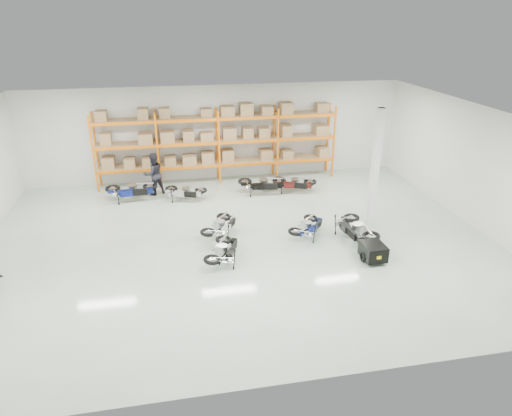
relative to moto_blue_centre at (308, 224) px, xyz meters
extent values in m
plane|color=#B3C7B7|center=(-2.53, 0.09, -0.49)|extent=(18.00, 18.00, 0.00)
plane|color=white|center=(-2.53, 0.09, 4.01)|extent=(18.00, 18.00, 0.00)
plane|color=silver|center=(-2.53, 7.09, 1.76)|extent=(18.00, 0.00, 18.00)
plane|color=silver|center=(-2.53, -6.91, 1.76)|extent=(18.00, 0.00, 18.00)
plane|color=silver|center=(6.47, 0.09, 1.76)|extent=(0.00, 14.00, 14.00)
cube|color=orange|center=(-8.13, 6.09, 1.26)|extent=(0.08, 0.08, 3.50)
cube|color=orange|center=(-8.13, 6.99, 1.26)|extent=(0.08, 0.08, 3.50)
cube|color=orange|center=(-5.33, 6.09, 1.26)|extent=(0.08, 0.08, 3.50)
cube|color=orange|center=(-5.33, 6.99, 1.26)|extent=(0.08, 0.08, 3.50)
cube|color=orange|center=(-2.53, 6.09, 1.26)|extent=(0.08, 0.08, 3.50)
cube|color=orange|center=(-2.53, 6.99, 1.26)|extent=(0.08, 0.08, 3.50)
cube|color=orange|center=(0.27, 6.09, 1.26)|extent=(0.08, 0.08, 3.50)
cube|color=orange|center=(0.27, 6.99, 1.26)|extent=(0.08, 0.08, 3.50)
cube|color=orange|center=(3.07, 6.09, 1.26)|extent=(0.08, 0.08, 3.50)
cube|color=orange|center=(3.07, 6.99, 1.26)|extent=(0.08, 0.08, 3.50)
cube|color=orange|center=(-6.73, 6.09, 0.41)|extent=(2.70, 0.08, 0.12)
cube|color=orange|center=(-6.73, 6.99, 0.41)|extent=(2.70, 0.08, 0.12)
cube|color=#94784C|center=(-6.73, 6.54, 0.48)|extent=(2.68, 0.88, 0.02)
cube|color=#94784C|center=(-6.73, 6.54, 0.71)|extent=(2.40, 0.70, 0.44)
cube|color=orange|center=(-3.93, 6.09, 0.41)|extent=(2.70, 0.08, 0.12)
cube|color=orange|center=(-3.93, 6.99, 0.41)|extent=(2.70, 0.08, 0.12)
cube|color=#94784C|center=(-3.93, 6.54, 0.48)|extent=(2.68, 0.88, 0.02)
cube|color=#94784C|center=(-3.93, 6.54, 0.71)|extent=(2.40, 0.70, 0.44)
cube|color=orange|center=(-1.13, 6.09, 0.41)|extent=(2.70, 0.08, 0.12)
cube|color=orange|center=(-1.13, 6.99, 0.41)|extent=(2.70, 0.08, 0.12)
cube|color=#94784C|center=(-1.13, 6.54, 0.48)|extent=(2.68, 0.88, 0.02)
cube|color=#94784C|center=(-1.13, 6.54, 0.71)|extent=(2.40, 0.70, 0.44)
cube|color=orange|center=(1.67, 6.09, 0.41)|extent=(2.70, 0.08, 0.12)
cube|color=orange|center=(1.67, 6.99, 0.41)|extent=(2.70, 0.08, 0.12)
cube|color=#94784C|center=(1.67, 6.54, 0.48)|extent=(2.68, 0.88, 0.02)
cube|color=#94784C|center=(1.67, 6.54, 0.71)|extent=(2.40, 0.70, 0.44)
cube|color=orange|center=(-6.73, 6.09, 1.51)|extent=(2.70, 0.08, 0.12)
cube|color=orange|center=(-6.73, 6.99, 1.51)|extent=(2.70, 0.08, 0.12)
cube|color=#94784C|center=(-6.73, 6.54, 1.58)|extent=(2.68, 0.88, 0.02)
cube|color=#94784C|center=(-6.73, 6.54, 1.81)|extent=(2.40, 0.70, 0.44)
cube|color=orange|center=(-3.93, 6.09, 1.51)|extent=(2.70, 0.08, 0.12)
cube|color=orange|center=(-3.93, 6.99, 1.51)|extent=(2.70, 0.08, 0.12)
cube|color=#94784C|center=(-3.93, 6.54, 1.58)|extent=(2.68, 0.88, 0.02)
cube|color=#94784C|center=(-3.93, 6.54, 1.81)|extent=(2.40, 0.70, 0.44)
cube|color=orange|center=(-1.13, 6.09, 1.51)|extent=(2.70, 0.08, 0.12)
cube|color=orange|center=(-1.13, 6.99, 1.51)|extent=(2.70, 0.08, 0.12)
cube|color=#94784C|center=(-1.13, 6.54, 1.58)|extent=(2.68, 0.88, 0.02)
cube|color=#94784C|center=(-1.13, 6.54, 1.81)|extent=(2.40, 0.70, 0.44)
cube|color=orange|center=(1.67, 6.09, 1.51)|extent=(2.70, 0.08, 0.12)
cube|color=orange|center=(1.67, 6.99, 1.51)|extent=(2.70, 0.08, 0.12)
cube|color=#94784C|center=(1.67, 6.54, 1.58)|extent=(2.68, 0.88, 0.02)
cube|color=#94784C|center=(1.67, 6.54, 1.81)|extent=(2.40, 0.70, 0.44)
cube|color=orange|center=(-6.73, 6.09, 2.61)|extent=(2.70, 0.08, 0.12)
cube|color=orange|center=(-6.73, 6.99, 2.61)|extent=(2.70, 0.08, 0.12)
cube|color=#94784C|center=(-6.73, 6.54, 2.68)|extent=(2.68, 0.88, 0.02)
cube|color=#94784C|center=(-6.73, 6.54, 2.91)|extent=(2.40, 0.70, 0.44)
cube|color=orange|center=(-3.93, 6.09, 2.61)|extent=(2.70, 0.08, 0.12)
cube|color=orange|center=(-3.93, 6.99, 2.61)|extent=(2.70, 0.08, 0.12)
cube|color=#94784C|center=(-3.93, 6.54, 2.68)|extent=(2.68, 0.88, 0.02)
cube|color=#94784C|center=(-3.93, 6.54, 2.91)|extent=(2.40, 0.70, 0.44)
cube|color=orange|center=(-1.13, 6.09, 2.61)|extent=(2.70, 0.08, 0.12)
cube|color=orange|center=(-1.13, 6.99, 2.61)|extent=(2.70, 0.08, 0.12)
cube|color=#94784C|center=(-1.13, 6.54, 2.68)|extent=(2.68, 0.88, 0.02)
cube|color=#94784C|center=(-1.13, 6.54, 2.91)|extent=(2.40, 0.70, 0.44)
cube|color=orange|center=(1.67, 6.09, 2.61)|extent=(2.70, 0.08, 0.12)
cube|color=orange|center=(1.67, 6.99, 2.61)|extent=(2.70, 0.08, 0.12)
cube|color=#94784C|center=(1.67, 6.54, 2.68)|extent=(2.68, 0.88, 0.02)
cube|color=#94784C|center=(1.67, 6.54, 2.91)|extent=(2.40, 0.70, 0.44)
cube|color=white|center=(2.67, 0.59, 1.76)|extent=(0.25, 0.25, 4.50)
cube|color=black|center=(1.57, -2.18, -0.12)|extent=(0.71, 0.89, 0.51)
cube|color=yellow|center=(1.57, -2.62, -0.12)|extent=(0.15, 0.02, 0.10)
torus|color=black|center=(1.21, -2.18, -0.30)|extent=(0.07, 0.35, 0.35)
torus|color=black|center=(1.92, -2.18, -0.30)|extent=(0.07, 0.35, 0.35)
cylinder|color=black|center=(1.57, -1.57, -0.07)|extent=(0.05, 0.83, 0.04)
imported|color=black|center=(-5.57, 5.34, 0.47)|extent=(1.15, 1.06, 1.91)
camera|label=1|loc=(-4.69, -14.40, 7.14)|focal=32.00mm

